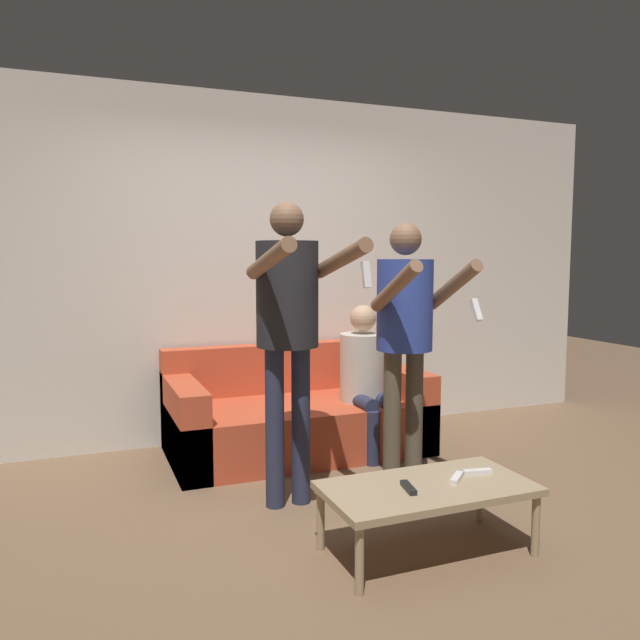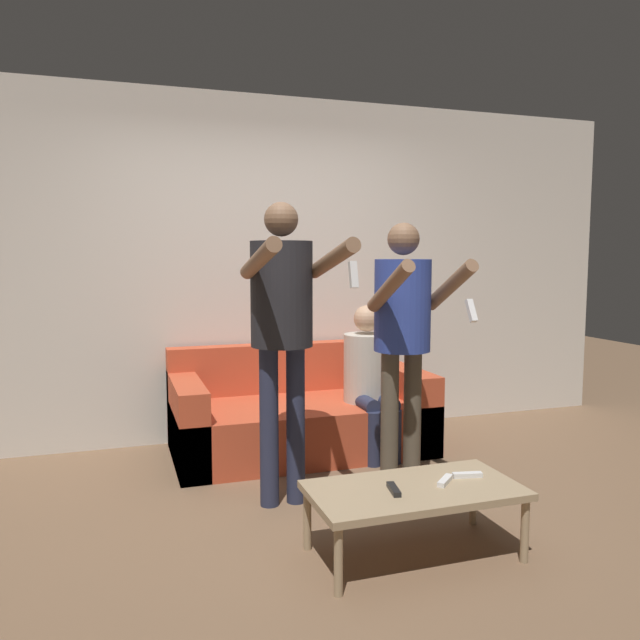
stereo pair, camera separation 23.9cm
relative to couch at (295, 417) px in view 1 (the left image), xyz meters
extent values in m
plane|color=brown|center=(-0.18, -1.23, -0.26)|extent=(14.00, 14.00, 0.00)
cube|color=silver|center=(-0.18, 0.50, 1.09)|extent=(6.40, 0.06, 2.70)
cube|color=#C64C2D|center=(0.00, -0.04, -0.07)|extent=(1.86, 0.95, 0.38)
cube|color=#C64C2D|center=(0.00, 0.35, 0.31)|extent=(1.86, 0.16, 0.38)
cube|color=#C64C2D|center=(-0.83, -0.04, 0.04)|extent=(0.20, 0.95, 0.59)
cube|color=#C64C2D|center=(0.83, -0.04, 0.04)|extent=(0.20, 0.95, 0.59)
cylinder|color=#282D47|center=(-0.46, -0.95, 0.21)|extent=(0.11, 0.11, 0.94)
cylinder|color=#282D47|center=(-0.30, -0.95, 0.21)|extent=(0.11, 0.11, 0.94)
cylinder|color=#232328|center=(-0.38, -0.95, 0.98)|extent=(0.36, 0.36, 0.60)
sphere|color=brown|center=(-0.38, -0.95, 1.40)|extent=(0.19, 0.19, 0.19)
cylinder|color=brown|center=(-0.58, -1.26, 1.18)|extent=(0.08, 0.64, 0.22)
cylinder|color=brown|center=(-0.18, -1.26, 1.18)|extent=(0.08, 0.64, 0.22)
cube|color=white|center=(-0.18, -1.57, 1.11)|extent=(0.04, 0.06, 0.13)
cylinder|color=brown|center=(0.30, -0.95, 0.18)|extent=(0.11, 0.11, 0.87)
cylinder|color=brown|center=(0.46, -0.95, 0.18)|extent=(0.11, 0.11, 0.87)
cylinder|color=#2D429E|center=(0.38, -0.95, 0.90)|extent=(0.34, 0.34, 0.56)
sphere|color=brown|center=(0.38, -0.95, 1.30)|extent=(0.19, 0.19, 0.19)
cylinder|color=brown|center=(0.19, -1.18, 1.02)|extent=(0.08, 0.50, 0.32)
cylinder|color=brown|center=(0.57, -1.18, 1.02)|extent=(0.08, 0.50, 0.32)
cube|color=white|center=(0.57, -1.41, 0.90)|extent=(0.04, 0.09, 0.13)
cylinder|color=#282D47|center=(0.39, -0.50, -0.07)|extent=(0.11, 0.11, 0.38)
cylinder|color=#282D47|center=(0.54, -0.50, -0.07)|extent=(0.11, 0.11, 0.38)
cylinder|color=#282D47|center=(0.39, -0.34, 0.15)|extent=(0.11, 0.32, 0.11)
cylinder|color=#282D47|center=(0.54, -0.34, 0.15)|extent=(0.11, 0.32, 0.11)
cylinder|color=beige|center=(0.47, -0.18, 0.37)|extent=(0.34, 0.34, 0.50)
sphere|color=tan|center=(0.47, -0.18, 0.74)|extent=(0.19, 0.19, 0.19)
cube|color=tan|center=(0.06, -1.77, 0.07)|extent=(1.02, 0.53, 0.04)
cylinder|color=tan|center=(-0.41, -2.00, -0.10)|extent=(0.04, 0.04, 0.31)
cylinder|color=tan|center=(0.53, -2.00, -0.10)|extent=(0.04, 0.04, 0.31)
cylinder|color=tan|center=(-0.41, -1.55, -0.10)|extent=(0.04, 0.04, 0.31)
cylinder|color=tan|center=(0.53, -1.55, -0.10)|extent=(0.04, 0.04, 0.31)
cube|color=black|center=(-0.06, -1.80, 0.10)|extent=(0.06, 0.15, 0.02)
cube|color=white|center=(0.22, -1.77, 0.10)|extent=(0.13, 0.13, 0.02)
cube|color=white|center=(0.37, -1.74, 0.10)|extent=(0.15, 0.07, 0.02)
camera|label=1|loc=(-1.51, -4.30, 1.20)|focal=35.00mm
camera|label=2|loc=(-1.29, -4.38, 1.20)|focal=35.00mm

